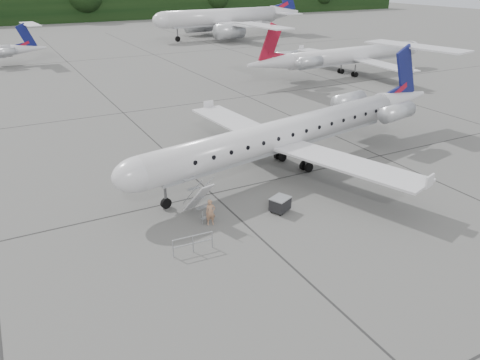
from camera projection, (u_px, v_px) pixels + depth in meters
ground at (324, 211)px, 29.27m from camera, size 320.00×320.00×0.00m
treeline at (43, 9)px, 132.37m from camera, size 260.00×4.00×8.00m
main_regional_jet at (285, 119)px, 33.99m from camera, size 34.11×27.41×7.80m
airstair at (198, 199)px, 28.15m from camera, size 1.26×2.31×2.44m
passenger at (211, 212)px, 27.45m from camera, size 0.66×0.50×1.61m
safety_railing at (193, 244)px, 24.82m from camera, size 2.20×0.20×1.00m
baggage_cart at (280, 204)px, 29.07m from camera, size 1.45×1.34×1.01m
bg_narrowbody at (222, 9)px, 102.58m from camera, size 36.42×27.42×12.47m
bg_regional_right at (356, 47)px, 66.53m from camera, size 31.15×23.31×7.84m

